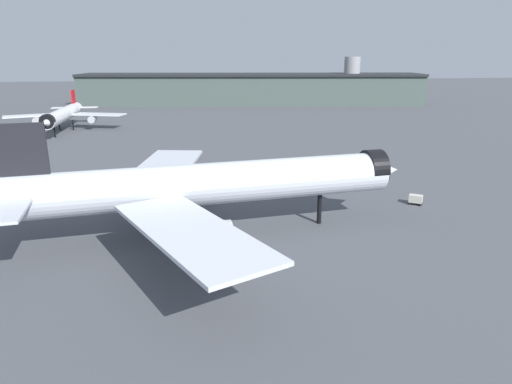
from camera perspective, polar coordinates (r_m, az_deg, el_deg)
The scene contains 6 objects.
ground at distance 69.97m, azimuth -4.47°, elevation -6.02°, with size 900.00×900.00×0.00m, color #4C4F54.
airliner_near_gate at distance 69.26m, azimuth -6.76°, elevation 0.85°, with size 67.44×61.11×18.56m.
airliner_far_taxiway at distance 183.15m, azimuth -23.07°, elevation 8.95°, with size 44.52×48.58×13.60m.
terminal_building at distance 260.02m, azimuth -0.23°, elevation 12.86°, with size 190.24×52.02×26.07m.
baggage_cart_trailing at distance 90.73m, azimuth 19.47°, elevation -0.88°, with size 2.87×2.77×1.82m.
traffic_cone_near_nose at distance 104.64m, azimuth -21.46°, elevation 0.86°, with size 0.56×0.56×0.70m, color #F2600C.
Camera 1 is at (-4.28, -64.30, 27.24)m, focal length 31.75 mm.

